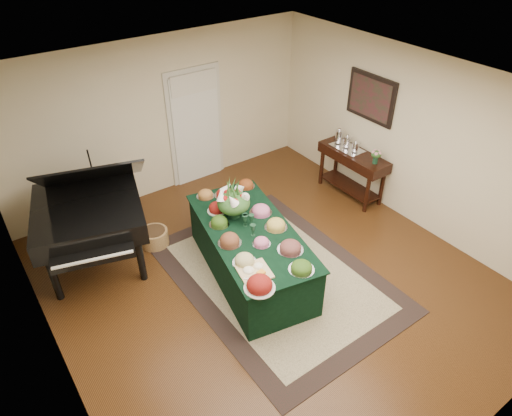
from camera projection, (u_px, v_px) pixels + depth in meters
ground at (268, 279)px, 6.42m from camera, size 6.00×6.00×0.00m
area_rug at (275, 276)px, 6.46m from camera, size 2.44×3.41×0.01m
kitchen_doorway at (196, 128)px, 8.09m from camera, size 1.05×0.07×2.10m
buffet_table at (250, 252)px, 6.30m from camera, size 1.52×2.47×0.77m
food_platters at (250, 232)px, 5.97m from camera, size 1.42×2.32×0.13m
cutting_board at (254, 269)px, 5.40m from camera, size 0.43×0.43×0.10m
green_goblets at (249, 222)px, 6.07m from camera, size 0.19×0.33×0.18m
floral_centerpiece at (233, 199)px, 6.18m from camera, size 0.47×0.47×0.47m
grand_piano at (89, 212)px, 6.23m from camera, size 1.88×2.00×1.75m
wicker_basket at (155, 238)px, 6.97m from camera, size 0.42×0.42×0.26m
mahogany_sideboard at (353, 162)px, 7.85m from camera, size 0.45×1.31×0.83m
tea_service at (346, 142)px, 7.81m from camera, size 0.34×0.58×0.30m
pink_bouquet at (376, 155)px, 7.34m from camera, size 0.19×0.19×0.24m
wall_painting at (371, 98)px, 7.32m from camera, size 0.05×0.95×0.75m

